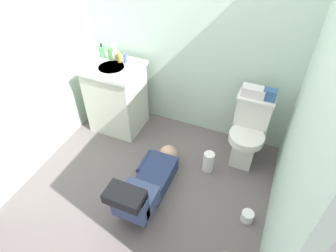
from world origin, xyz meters
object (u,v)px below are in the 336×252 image
object	(u,v)px
toilet	(248,132)
tissue_box	(253,92)
toilet_paper_roll	(247,216)
vanity_cabinet	(117,97)
person_plumber	(147,185)
faucet	(118,56)
bottle_blue	(125,58)
paper_towel_roll	(208,162)
bottle_white	(115,52)
soap_dispenser	(102,52)
toiletry_bag	(270,95)
bottle_green	(110,54)
bottle_amber	(119,57)

from	to	relation	value
toilet	tissue_box	world-z (taller)	tissue_box
toilet_paper_roll	vanity_cabinet	bearing A→B (deg)	157.60
person_plumber	toilet_paper_roll	bearing A→B (deg)	7.44
faucet	bottle_blue	distance (m)	0.10
toilet	person_plumber	bearing A→B (deg)	-130.29
toilet_paper_roll	faucet	bearing A→B (deg)	153.70
faucet	bottle_blue	xyz separation A→B (m)	(0.09, -0.02, 0.00)
paper_towel_roll	toilet_paper_roll	distance (m)	0.66
bottle_white	bottle_blue	bearing A→B (deg)	-7.67
paper_towel_roll	bottle_white	bearing A→B (deg)	161.67
faucet	soap_dispenser	bearing A→B (deg)	-173.99
bottle_white	toiletry_bag	bearing A→B (deg)	-0.09
soap_dispenser	bottle_white	xyz separation A→B (m)	(0.16, 0.02, 0.02)
bottle_green	bottle_blue	bearing A→B (deg)	-0.18
soap_dispenser	paper_towel_roll	bearing A→B (deg)	-15.77
person_plumber	toiletry_bag	size ratio (longest dim) A/B	8.59
bottle_amber	soap_dispenser	bearing A→B (deg)	176.39
bottle_white	paper_towel_roll	distance (m)	1.53
tissue_box	toiletry_bag	bearing A→B (deg)	0.00
person_plumber	toilet_paper_roll	size ratio (longest dim) A/B	9.68
faucet	toilet_paper_roll	distance (m)	2.08
toilet	bottle_amber	bearing A→B (deg)	177.59
bottle_green	toilet_paper_roll	distance (m)	2.15
bottle_green	soap_dispenser	bearing A→B (deg)	-179.83
bottle_amber	bottle_blue	bearing A→B (deg)	11.81
bottle_green	bottle_amber	distance (m)	0.12
bottle_amber	bottle_white	bearing A→B (deg)	154.02
toiletry_bag	soap_dispenser	distance (m)	1.81
faucet	bottle_amber	size ratio (longest dim) A/B	0.93
bottle_amber	toilet_paper_roll	bearing A→B (deg)	-25.77
toilet	vanity_cabinet	bearing A→B (deg)	-178.33
toilet	toilet_paper_roll	world-z (taller)	toilet
vanity_cabinet	bottle_green	bearing A→B (deg)	126.72
faucet	toiletry_bag	size ratio (longest dim) A/B	0.81
person_plumber	bottle_amber	world-z (taller)	bottle_amber
tissue_box	vanity_cabinet	bearing A→B (deg)	-174.75
person_plumber	bottle_green	world-z (taller)	bottle_green
toilet	person_plumber	xyz separation A→B (m)	(-0.74, -0.87, -0.19)
bottle_blue	toilet_paper_roll	bearing A→B (deg)	-27.04
soap_dispenser	bottle_white	distance (m)	0.16
bottle_green	bottle_white	size ratio (longest dim) A/B	0.73
bottle_green	bottle_amber	size ratio (longest dim) A/B	1.19
vanity_cabinet	faucet	distance (m)	0.47
toilet	toiletry_bag	distance (m)	0.46
faucet	bottle_green	world-z (taller)	bottle_green
person_plumber	bottle_white	xyz separation A→B (m)	(-0.81, 0.96, 0.73)
bottle_amber	faucet	bearing A→B (deg)	130.68
person_plumber	bottle_blue	xyz separation A→B (m)	(-0.68, 0.95, 0.69)
vanity_cabinet	bottle_white	size ratio (longest dim) A/B	4.71
person_plumber	toiletry_bag	distance (m)	1.43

